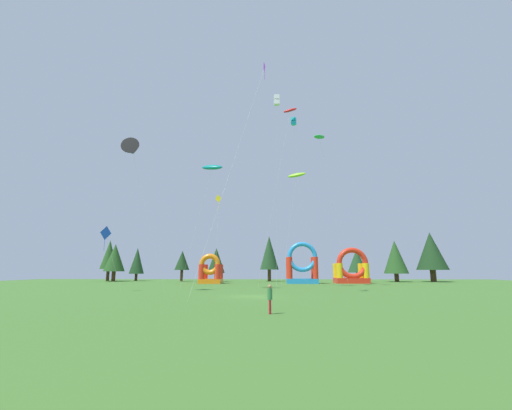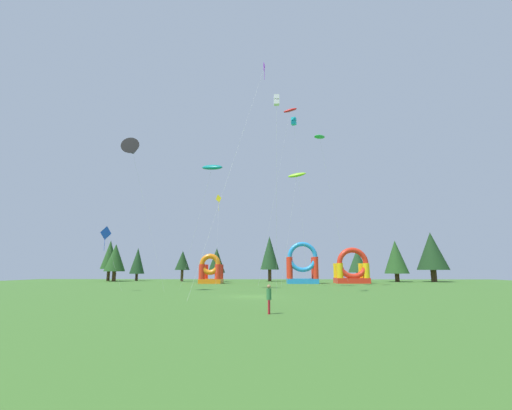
% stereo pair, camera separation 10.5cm
% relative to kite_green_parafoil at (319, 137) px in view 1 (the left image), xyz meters
% --- Properties ---
extents(ground_plane, '(120.00, 120.00, 0.00)m').
position_rel_kite_green_parafoil_xyz_m(ground_plane, '(-9.96, -18.62, -23.50)').
color(ground_plane, '#3D6B28').
extents(kite_green_parafoil, '(5.73, 5.23, 24.08)m').
position_rel_kite_green_parafoil_xyz_m(kite_green_parafoil, '(0.00, 0.00, 0.00)').
color(kite_green_parafoil, green).
rests_on(kite_green_parafoil, ground_plane).
extents(kite_cyan_box, '(2.52, 5.19, 26.80)m').
position_rel_kite_green_parafoil_xyz_m(kite_cyan_box, '(-4.09, -0.11, 2.62)').
color(kite_cyan_box, '#19B7CC').
rests_on(kite_cyan_box, ground_plane).
extents(kite_white_box, '(0.62, 4.39, 22.14)m').
position_rel_kite_green_parafoil_xyz_m(kite_white_box, '(-7.37, -16.21, -2.02)').
color(kite_white_box, white).
rests_on(kite_white_box, ground_plane).
extents(kite_black_delta, '(5.98, 2.67, 18.48)m').
position_rel_kite_green_parafoil_xyz_m(kite_black_delta, '(-25.24, -12.48, -6.31)').
color(kite_black_delta, black).
rests_on(kite_black_delta, ground_plane).
extents(kite_red_parafoil, '(6.37, 1.89, 28.10)m').
position_rel_kite_green_parafoil_xyz_m(kite_red_parafoil, '(-4.75, -1.23, 4.01)').
color(kite_red_parafoil, red).
rests_on(kite_red_parafoil, ground_plane).
extents(kite_purple_diamond, '(6.59, 8.57, 26.43)m').
position_rel_kite_green_parafoil_xyz_m(kite_purple_diamond, '(-8.78, -16.02, 1.99)').
color(kite_purple_diamond, purple).
rests_on(kite_purple_diamond, ground_plane).
extents(kite_lime_parafoil, '(4.23, 2.01, 17.66)m').
position_rel_kite_green_parafoil_xyz_m(kite_lime_parafoil, '(-3.83, -0.57, -6.46)').
color(kite_lime_parafoil, '#8CD826').
rests_on(kite_lime_parafoil, ground_plane).
extents(kite_blue_diamond, '(2.59, 1.47, 7.45)m').
position_rel_kite_green_parafoil_xyz_m(kite_blue_diamond, '(-28.20, -11.64, -16.68)').
color(kite_blue_diamond, blue).
rests_on(kite_blue_diamond, ground_plane).
extents(kite_teal_parafoil, '(6.08, 3.38, 17.10)m').
position_rel_kite_green_parafoil_xyz_m(kite_teal_parafoil, '(-16.03, -7.37, -7.14)').
color(kite_teal_parafoil, '#0C7F7A').
rests_on(kite_teal_parafoil, ground_plane).
extents(kite_yellow_diamond, '(1.15, 5.25, 16.42)m').
position_rel_kite_green_parafoil_xyz_m(kite_yellow_diamond, '(-17.65, 11.63, -7.76)').
color(kite_yellow_diamond, yellow).
rests_on(kite_yellow_diamond, ground_plane).
extents(person_left_edge, '(0.34, 0.34, 1.69)m').
position_rel_kite_green_parafoil_xyz_m(person_left_edge, '(-8.46, -31.70, -22.50)').
color(person_left_edge, '#B21E26').
rests_on(person_left_edge, ground_plane).
extents(inflatable_red_slide, '(4.13, 4.54, 5.45)m').
position_rel_kite_green_parafoil_xyz_m(inflatable_red_slide, '(-19.08, 12.65, -21.52)').
color(inflatable_red_slide, orange).
rests_on(inflatable_red_slide, ground_plane).
extents(inflatable_yellow_castle, '(5.68, 3.53, 7.58)m').
position_rel_kite_green_parafoil_xyz_m(inflatable_yellow_castle, '(-2.03, 12.23, -20.57)').
color(inflatable_yellow_castle, '#268CD8').
rests_on(inflatable_yellow_castle, ground_plane).
extents(inflatable_orange_dome, '(6.08, 4.34, 6.64)m').
position_rel_kite_green_parafoil_xyz_m(inflatable_orange_dome, '(7.43, 13.93, -21.19)').
color(inflatable_orange_dome, red).
rests_on(inflatable_orange_dome, ground_plane).
extents(tree_row_0, '(3.78, 3.78, 9.16)m').
position_rel_kite_green_parafoil_xyz_m(tree_row_0, '(-44.43, 25.57, -17.65)').
color(tree_row_0, '#4C331E').
rests_on(tree_row_0, ground_plane).
extents(tree_row_1, '(4.48, 4.48, 8.12)m').
position_rel_kite_green_parafoil_xyz_m(tree_row_1, '(-42.01, 23.07, -18.41)').
color(tree_row_1, '#4C331E').
rests_on(tree_row_1, ground_plane).
extents(tree_row_2, '(3.32, 3.32, 7.47)m').
position_rel_kite_green_parafoil_xyz_m(tree_row_2, '(-38.44, 26.89, -18.99)').
color(tree_row_2, '#4C331E').
rests_on(tree_row_2, ground_plane).
extents(tree_row_3, '(3.24, 3.24, 6.63)m').
position_rel_kite_green_parafoil_xyz_m(tree_row_3, '(-27.19, 23.70, -19.01)').
color(tree_row_3, '#4C331E').
rests_on(tree_row_3, ground_plane).
extents(tree_row_4, '(3.75, 3.75, 7.17)m').
position_rel_kite_green_parafoil_xyz_m(tree_row_4, '(-19.54, 22.92, -19.02)').
color(tree_row_4, '#4C331E').
rests_on(tree_row_4, ground_plane).
extents(tree_row_5, '(4.15, 4.15, 9.92)m').
position_rel_kite_green_parafoil_xyz_m(tree_row_5, '(-7.98, 24.80, -17.32)').
color(tree_row_5, '#4C331E').
rests_on(tree_row_5, ground_plane).
extents(tree_row_6, '(4.24, 4.24, 7.12)m').
position_rel_kite_green_parafoil_xyz_m(tree_row_6, '(11.72, 26.21, -19.03)').
color(tree_row_6, '#4C331E').
rests_on(tree_row_6, ground_plane).
extents(tree_row_7, '(5.01, 5.01, 8.70)m').
position_rel_kite_green_parafoil_xyz_m(tree_row_7, '(18.89, 22.45, -18.32)').
color(tree_row_7, '#4C331E').
rests_on(tree_row_7, ground_plane).
extents(tree_row_8, '(6.43, 6.43, 10.45)m').
position_rel_kite_green_parafoil_xyz_m(tree_row_8, '(26.63, 22.64, -17.09)').
color(tree_row_8, '#4C331E').
rests_on(tree_row_8, ground_plane).
extents(tree_row_9, '(3.93, 3.93, 8.09)m').
position_rel_kite_green_parafoil_xyz_m(tree_row_9, '(26.81, 22.77, -18.16)').
color(tree_row_9, '#4C331E').
rests_on(tree_row_9, ground_plane).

